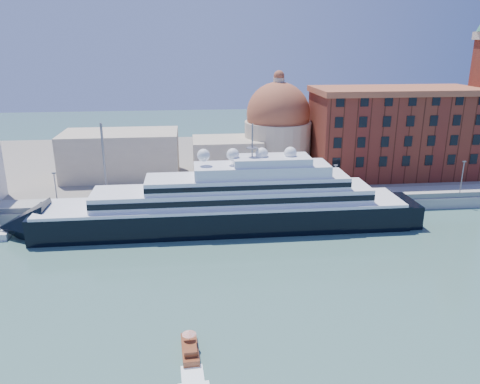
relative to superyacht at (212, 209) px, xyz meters
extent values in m
plane|color=#375F58|center=(-2.28, -23.00, -4.33)|extent=(400.00, 400.00, 0.00)
cube|color=gray|center=(-2.28, 11.00, -3.08)|extent=(180.00, 10.00, 2.50)
cube|color=slate|center=(-2.28, 52.00, -3.33)|extent=(260.00, 72.00, 2.00)
cube|color=slate|center=(-2.28, 6.50, -1.23)|extent=(180.00, 0.10, 1.20)
cube|color=black|center=(2.29, 0.00, -2.23)|extent=(74.48, 11.46, 6.21)
cone|color=black|center=(-36.86, 0.00, -2.23)|extent=(9.55, 11.46, 11.46)
cube|color=black|center=(39.53, 0.00, -2.42)|extent=(5.73, 10.50, 5.73)
cube|color=white|center=(2.29, 0.00, 1.11)|extent=(72.57, 11.65, 0.57)
cube|color=white|center=(4.20, 0.00, 2.83)|extent=(55.38, 9.55, 2.86)
cube|color=black|center=(4.20, -4.77, 2.83)|extent=(55.38, 0.15, 1.15)
cube|color=white|center=(7.06, 0.00, 5.50)|extent=(40.10, 8.59, 2.48)
cube|color=white|center=(9.93, 0.00, 7.89)|extent=(26.74, 7.64, 2.29)
cube|color=white|center=(11.84, 0.00, 9.80)|extent=(15.28, 6.68, 1.53)
cylinder|color=slate|center=(8.02, 0.00, 13.81)|extent=(0.29, 0.29, 6.68)
sphere|color=white|center=(-1.53, 0.00, 11.13)|extent=(2.48, 2.48, 2.48)
sphere|color=white|center=(4.20, 0.00, 11.13)|extent=(2.48, 2.48, 2.48)
sphere|color=white|center=(9.93, 0.00, 11.13)|extent=(2.48, 2.48, 2.48)
sphere|color=white|center=(15.65, 0.00, 11.13)|extent=(2.48, 2.48, 2.48)
cube|color=maroon|center=(-4.94, -39.66, -3.99)|extent=(2.32, 6.01, 0.98)
cube|color=maroon|center=(-4.88, -40.64, -3.15)|extent=(1.72, 2.55, 0.79)
cylinder|color=slate|center=(-4.97, -39.17, -2.76)|extent=(0.06, 0.06, 1.57)
cone|color=red|center=(-4.97, -39.17, -1.87)|extent=(1.77, 1.77, 0.39)
cube|color=maroon|center=(49.72, 29.00, 8.67)|extent=(42.00, 18.00, 22.00)
cube|color=#9A4E32|center=(49.72, 29.00, 20.17)|extent=(43.00, 19.00, 1.50)
cylinder|color=beige|center=(19.72, 35.00, 4.67)|extent=(18.00, 18.00, 14.00)
sphere|color=#9A4E32|center=(19.72, 35.00, 13.67)|extent=(17.00, 17.00, 17.00)
cylinder|color=beige|center=(19.72, 35.00, 21.67)|extent=(3.00, 3.00, 3.00)
cube|color=beige|center=(5.72, 33.00, 2.67)|extent=(18.00, 14.00, 10.00)
cube|color=beige|center=(-22.28, 35.00, 3.67)|extent=(30.00, 16.00, 12.00)
cylinder|color=slate|center=(-32.28, 8.00, 2.17)|extent=(0.24, 0.24, 8.00)
cube|color=slate|center=(-32.28, 8.00, 6.27)|extent=(0.80, 0.30, 0.25)
cylinder|color=slate|center=(-2.28, 8.00, 2.17)|extent=(0.24, 0.24, 8.00)
cube|color=slate|center=(-2.28, 8.00, 6.27)|extent=(0.80, 0.30, 0.25)
cylinder|color=slate|center=(27.72, 8.00, 2.17)|extent=(0.24, 0.24, 8.00)
cube|color=slate|center=(27.72, 8.00, 6.27)|extent=(0.80, 0.30, 0.25)
cylinder|color=slate|center=(57.72, 8.00, 2.17)|extent=(0.24, 0.24, 8.00)
cube|color=slate|center=(57.72, 8.00, 6.27)|extent=(0.80, 0.30, 0.25)
cylinder|color=slate|center=(-22.28, 10.00, 7.17)|extent=(0.50, 0.50, 18.00)
camera|label=1|loc=(-4.11, -88.78, 32.10)|focal=35.00mm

